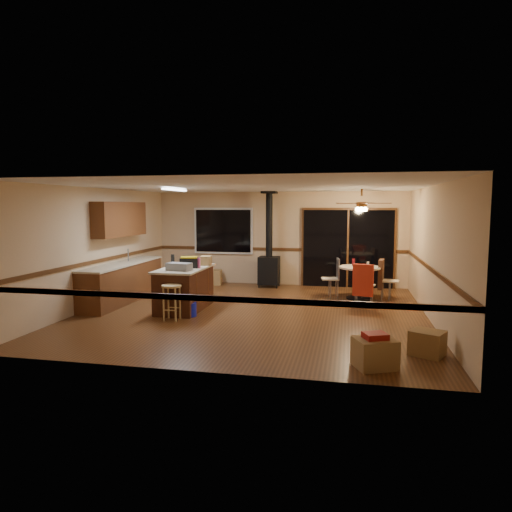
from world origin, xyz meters
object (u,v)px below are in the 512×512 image
(chair_right, at_px, (382,274))
(kitchen_island, at_px, (185,288))
(box_corner_b, at_px, (427,343))
(bar_stool, at_px, (172,303))
(dining_table, at_px, (360,277))
(toolbox_black, at_px, (189,263))
(box_under_window, at_px, (212,277))
(wood_stove, at_px, (269,260))
(chair_left, at_px, (334,273))
(chair_near, at_px, (363,280))
(box_corner_a, at_px, (375,353))
(blue_bucket, at_px, (188,309))
(toolbox_grey, at_px, (179,267))

(chair_right, bearing_deg, kitchen_island, -155.41)
(box_corner_b, bearing_deg, kitchen_island, 154.66)
(bar_stool, relative_size, dining_table, 0.71)
(toolbox_black, xyz_separation_m, box_corner_b, (4.49, -2.18, -0.82))
(box_under_window, bearing_deg, bar_stool, -83.95)
(wood_stove, xyz_separation_m, chair_left, (1.80, -1.08, -0.14))
(chair_left, xyz_separation_m, box_under_window, (-3.44, 1.13, -0.38))
(chair_near, bearing_deg, wood_stove, 139.73)
(box_corner_b, bearing_deg, dining_table, 102.65)
(box_corner_b, bearing_deg, wood_stove, 122.26)
(toolbox_black, distance_m, box_under_window, 3.23)
(dining_table, xyz_separation_m, chair_near, (0.06, -0.88, 0.06))
(toolbox_black, xyz_separation_m, box_corner_a, (3.70, -2.86, -0.80))
(kitchen_island, xyz_separation_m, box_corner_a, (3.81, -2.86, -0.25))
(box_under_window, bearing_deg, kitchen_island, -83.81)
(blue_bucket, relative_size, box_under_window, 0.65)
(chair_near, bearing_deg, chair_right, 64.25)
(dining_table, distance_m, box_corner_a, 4.72)
(chair_left, height_order, chair_right, same)
(dining_table, bearing_deg, box_corner_a, -88.62)
(blue_bucket, bearing_deg, box_under_window, 99.65)
(wood_stove, relative_size, chair_near, 3.60)
(dining_table, bearing_deg, chair_near, -86.24)
(toolbox_black, height_order, box_corner_b, toolbox_black)
(blue_bucket, xyz_separation_m, chair_right, (3.92, 2.52, 0.46))
(wood_stove, bearing_deg, blue_bucket, -105.49)
(chair_near, relative_size, box_corner_b, 1.53)
(box_corner_a, bearing_deg, chair_left, 98.36)
(dining_table, bearing_deg, chair_right, 8.71)
(chair_near, bearing_deg, box_under_window, 152.51)
(blue_bucket, bearing_deg, chair_right, 32.70)
(wood_stove, distance_m, toolbox_black, 3.29)
(box_corner_b, bearing_deg, bar_stool, 164.85)
(blue_bucket, bearing_deg, bar_stool, -118.28)
(kitchen_island, distance_m, box_corner_a, 4.77)
(blue_bucket, distance_m, chair_right, 4.69)
(toolbox_black, bearing_deg, chair_near, 14.96)
(kitchen_island, distance_m, blue_bucket, 0.73)
(wood_stove, distance_m, box_under_window, 1.72)
(toolbox_black, xyz_separation_m, dining_table, (3.58, 1.85, -0.47))
(kitchen_island, height_order, bar_stool, kitchen_island)
(wood_stove, bearing_deg, box_under_window, 178.25)
(wood_stove, height_order, bar_stool, wood_stove)
(bar_stool, distance_m, dining_table, 4.57)
(toolbox_black, bearing_deg, kitchen_island, 179.10)
(toolbox_grey, height_order, dining_table, toolbox_grey)
(chair_near, relative_size, box_under_window, 1.36)
(chair_left, bearing_deg, dining_table, -11.09)
(chair_left, relative_size, chair_near, 0.74)
(toolbox_black, xyz_separation_m, blue_bucket, (0.18, -0.59, -0.87))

